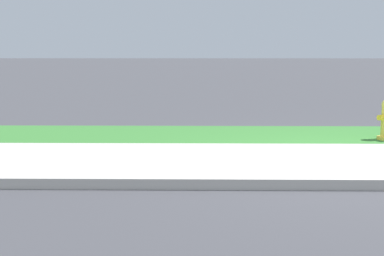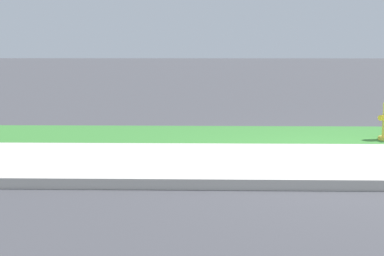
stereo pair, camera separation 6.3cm
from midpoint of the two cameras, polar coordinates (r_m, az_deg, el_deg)
name	(u,v)px [view 1 (the left image)]	position (r m, az deg, el deg)	size (l,w,h in m)	color
ground_plane	(349,162)	(7.36, 16.19, -3.50)	(120.00, 120.00, 0.00)	#424247
sidewalk_pavement	(349,162)	(7.36, 16.19, -3.46)	(18.00, 2.55, 0.01)	#BCB7AD
grass_verge	(314,134)	(9.48, 12.68, -0.65)	(18.00, 1.89, 0.01)	#387A33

